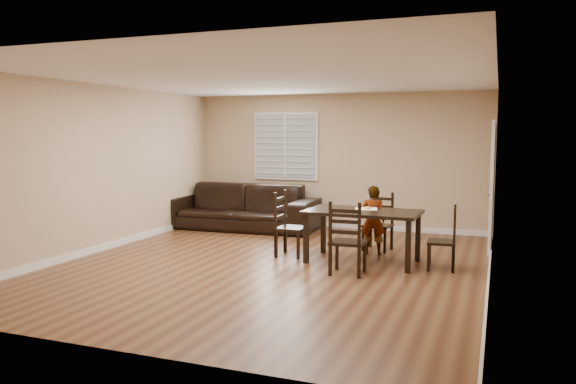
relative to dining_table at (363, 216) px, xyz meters
The scene contains 11 objects.
ground 1.52m from the dining_table, 151.90° to the right, with size 7.00×7.00×0.00m, color brown.
room 1.68m from the dining_table, 158.34° to the right, with size 6.04×7.04×2.72m.
dining_table is the anchor object (origin of this frame).
chair_near 1.08m from the dining_table, 87.21° to the left, with size 0.48×0.45×0.95m.
chair_far 0.91m from the dining_table, 91.68° to the right, with size 0.46×0.44×1.01m.
chair_left 1.29m from the dining_table, behind, with size 0.43×0.46×1.01m.
chair_right 1.28m from the dining_table, ahead, with size 0.41×0.43×0.91m.
child 0.62m from the dining_table, 87.85° to the left, with size 0.40×0.26×1.10m, color gray.
napkin 0.21m from the dining_table, 87.85° to the left, with size 0.32×0.32×0.00m, color white.
donut 0.22m from the dining_table, 81.51° to the left, with size 0.10×0.10×0.04m.
sofa 3.60m from the dining_table, 145.48° to the left, with size 3.05×1.19×0.89m, color black.
Camera 1 is at (3.06, -7.44, 1.92)m, focal length 35.00 mm.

